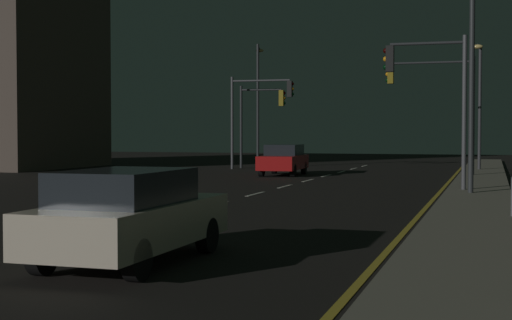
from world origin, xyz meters
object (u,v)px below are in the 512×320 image
(traffic_light_mid_right, at_px, (435,92))
(street_lamp_corner, at_px, (258,93))
(street_lamp_median, at_px, (479,94))
(traffic_light_mid_left, at_px, (430,83))
(traffic_light_far_right, at_px, (260,111))
(car_oncoming, at_px, (284,159))
(street_lamp_far_end, at_px, (462,51))
(car, at_px, (130,215))
(traffic_light_near_right, at_px, (258,104))

(traffic_light_mid_right, height_order, street_lamp_corner, street_lamp_corner)
(street_lamp_median, bearing_deg, traffic_light_mid_left, -95.39)
(traffic_light_far_right, relative_size, street_lamp_corner, 0.62)
(car_oncoming, relative_size, traffic_light_far_right, 0.89)
(street_lamp_median, height_order, street_lamp_far_end, street_lamp_far_end)
(street_lamp_median, relative_size, street_lamp_far_end, 0.85)
(traffic_light_far_right, height_order, traffic_light_mid_right, traffic_light_mid_right)
(traffic_light_mid_right, xyz_separation_m, street_lamp_corner, (-12.64, 11.40, 0.67))
(traffic_light_far_right, bearing_deg, traffic_light_mid_right, -28.80)
(car, height_order, car_oncoming, same)
(street_lamp_median, relative_size, street_lamp_corner, 0.84)
(car, xyz_separation_m, street_lamp_far_end, (4.70, 15.39, 4.11))
(car_oncoming, relative_size, street_lamp_corner, 0.55)
(traffic_light_mid_left, height_order, traffic_light_mid_right, traffic_light_mid_right)
(traffic_light_mid_left, relative_size, traffic_light_far_right, 1.09)
(traffic_light_mid_left, xyz_separation_m, street_lamp_far_end, (1.15, -1.40, 0.96))
(car, xyz_separation_m, car_oncoming, (-4.49, 26.14, 0.00))
(street_lamp_median, bearing_deg, traffic_light_mid_right, -110.18)
(street_lamp_median, bearing_deg, traffic_light_near_right, -177.38)
(car, distance_m, car_oncoming, 26.53)
(car, height_order, traffic_light_far_right, traffic_light_far_right)
(car_oncoming, height_order, traffic_light_far_right, traffic_light_far_right)
(traffic_light_mid_left, relative_size, traffic_light_mid_right, 0.96)
(traffic_light_mid_right, xyz_separation_m, street_lamp_far_end, (1.67, -11.53, 0.74))
(car_oncoming, height_order, street_lamp_median, street_lamp_median)
(traffic_light_mid_right, distance_m, street_lamp_corner, 17.04)
(car, bearing_deg, traffic_light_near_right, 103.43)
(traffic_light_near_right, height_order, street_lamp_corner, street_lamp_corner)
(traffic_light_far_right, xyz_separation_m, traffic_light_mid_right, (10.81, -5.94, 0.69))
(traffic_light_near_right, height_order, street_lamp_median, street_lamp_median)
(car, distance_m, traffic_light_mid_right, 27.30)
(traffic_light_near_right, height_order, street_lamp_far_end, street_lamp_far_end)
(traffic_light_far_right, distance_m, street_lamp_far_end, 21.53)
(street_lamp_far_end, xyz_separation_m, street_lamp_corner, (-14.32, 22.94, -0.07))
(car_oncoming, xyz_separation_m, street_lamp_far_end, (9.19, -10.75, 4.11))
(traffic_light_near_right, bearing_deg, traffic_light_mid_right, -24.48)
(traffic_light_mid_right, height_order, street_lamp_far_end, street_lamp_far_end)
(traffic_light_mid_left, height_order, street_lamp_corner, street_lamp_corner)
(traffic_light_mid_left, xyz_separation_m, street_lamp_corner, (-13.16, 21.54, 0.90))
(car, relative_size, street_lamp_median, 0.64)
(street_lamp_far_end, bearing_deg, traffic_light_mid_right, 98.26)
(street_lamp_median, distance_m, street_lamp_far_end, 16.95)
(street_lamp_far_end, bearing_deg, car, -106.98)
(car, xyz_separation_m, street_lamp_corner, (-9.62, 38.33, 4.04))
(car, distance_m, street_lamp_far_end, 16.61)
(car_oncoming, bearing_deg, street_lamp_median, 33.07)
(traffic_light_near_right, bearing_deg, traffic_light_mid_left, -53.38)
(traffic_light_mid_right, bearing_deg, car_oncoming, -174.08)
(car_oncoming, height_order, traffic_light_mid_left, traffic_light_mid_left)
(traffic_light_far_right, relative_size, traffic_light_mid_right, 0.88)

